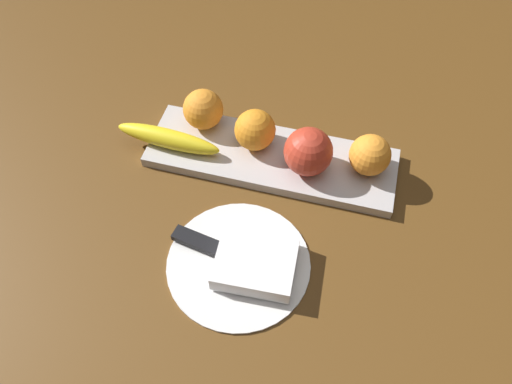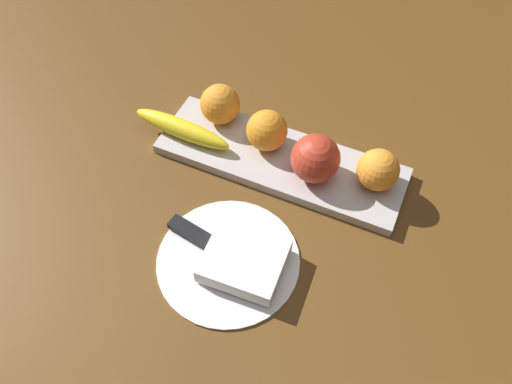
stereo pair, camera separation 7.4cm
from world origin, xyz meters
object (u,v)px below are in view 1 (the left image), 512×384
Objects in this scene: fruit_tray at (271,158)px; folded_napkin at (256,261)px; apple at (309,150)px; dinner_plate at (238,263)px; orange_center at (203,109)px; knife at (209,246)px; banana at (168,139)px; orange_near_apple at (370,155)px; orange_near_banana at (255,130)px.

folded_napkin is (0.03, -0.21, 0.01)m from fruit_tray.
apple is at bearing 79.66° from folded_napkin.
apple is (0.06, -0.01, 0.05)m from fruit_tray.
apple is at bearing 72.28° from dinner_plate.
apple reaches higher than folded_napkin.
orange_center is (-0.20, 0.05, -0.01)m from apple.
orange_center is at bearing 122.96° from folded_napkin.
knife is at bearing -121.27° from apple.
orange_center is at bearing 58.93° from banana.
orange_near_apple is at bearing -5.50° from orange_center.
orange_near_banana is at bearing 18.90° from banana.
orange_near_apple is at bearing 4.08° from fruit_tray.
apple is 0.22m from dinner_plate.
apple is at bearing -13.99° from orange_center.
apple reaches higher than fruit_tray.
orange_near_banana is at bearing 165.32° from apple.
orange_near_apple is at bearing -1.39° from orange_near_banana.
orange_center is at bearing 166.68° from orange_near_banana.
knife is at bearing -94.47° from orange_near_banana.
fruit_tray is 2.28× the size of banana.
folded_napkin is at bearing -100.34° from apple.
orange_near_banana is 0.10m from orange_center.
dinner_plate is at bearing -126.36° from orange_near_apple.
orange_center reaches higher than folded_napkin.
knife reaches higher than dinner_plate.
orange_near_apple is 0.59× the size of folded_napkin.
apple is 0.37× the size of dinner_plate.
banana is (-0.18, -0.03, 0.03)m from fruit_tray.
folded_napkin is (0.06, -0.23, -0.03)m from orange_near_banana.
apple is 0.10m from orange_near_banana.
orange_near_apple is 0.39× the size of knife.
orange_near_apple is 0.20m from orange_near_banana.
banana is 0.28m from folded_napkin.
orange_near_banana is 0.40× the size of knife.
banana is 2.74× the size of orange_near_apple.
dinner_plate is (0.14, -0.25, -0.05)m from orange_center.
knife is (-0.05, 0.01, 0.01)m from dinner_plate.
fruit_tray is at bearing 85.16° from knife.
orange_near_banana is (-0.03, 0.02, 0.05)m from fruit_tray.
dinner_plate is (-0.00, -0.21, -0.01)m from fruit_tray.
orange_near_apple is 0.26m from folded_napkin.
fruit_tray is 5.30× the size of apple.
banana is 2.66× the size of orange_near_banana.
banana is at bearing -172.08° from fruit_tray.
orange_center is at bearing 118.95° from knife.
orange_near_banana is 0.24m from dinner_plate.
dinner_plate is 0.03m from folded_napkin.
apple reaches higher than knife.
apple is 0.43× the size of banana.
orange_near_apple is 0.31× the size of dinner_plate.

